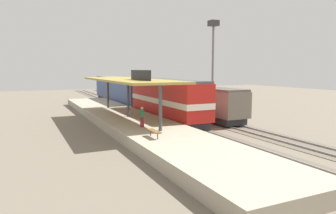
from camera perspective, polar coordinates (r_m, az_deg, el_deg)
name	(u,v)px	position (r m, az deg, el deg)	size (l,w,h in m)	color
ground_plane	(186,121)	(34.58, 3.25, -2.54)	(120.00, 120.00, 0.00)	#706656
track_near	(169,122)	(33.67, 0.26, -2.73)	(3.20, 110.00, 0.16)	#5F5649
track_far	(206,119)	(35.87, 6.91, -2.18)	(3.20, 110.00, 0.16)	#5F5649
platform	(129,121)	(31.92, -7.22, -2.56)	(6.00, 44.00, 0.90)	#A89E89
station_canopy	(128,81)	(31.42, -7.28, 4.78)	(5.20, 18.00, 4.70)	#47474C
platform_bench	(154,131)	(22.00, -2.57, -4.45)	(0.44, 1.70, 0.50)	#333338
locomotive	(167,99)	(33.93, -0.20, 1.40)	(2.93, 14.43, 4.44)	#28282D
passenger_carriage_single	(119,90)	(50.76, -8.85, 3.05)	(2.90, 20.00, 4.24)	#28282D
freight_car	(207,102)	(35.53, 7.04, 0.89)	(2.80, 12.00, 3.54)	#28282D
light_mast	(213,47)	(40.28, 8.23, 10.73)	(1.10, 1.10, 11.70)	slate
person_waiting	(142,116)	(25.82, -4.76, -1.62)	(0.34, 0.34, 1.71)	maroon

